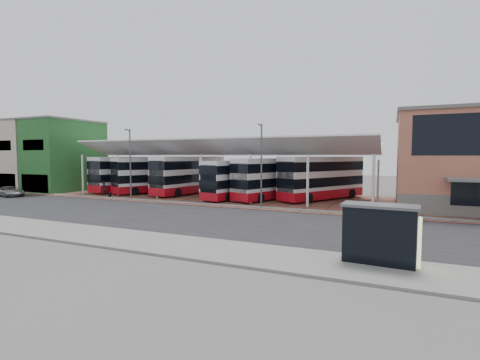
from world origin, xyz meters
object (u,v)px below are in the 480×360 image
(bus_2, at_px, (189,175))
(bus_shelter, at_px, (386,228))
(bus_1, at_px, (156,175))
(bus_0, at_px, (130,174))
(bus_5, at_px, (322,178))
(bus_4, at_px, (272,179))
(silver_car, at_px, (10,191))
(pedestrian, at_px, (104,189))
(bus_3, at_px, (236,179))

(bus_2, xyz_separation_m, bus_shelter, (24.42, -22.50, -0.68))
(bus_1, relative_size, bus_2, 0.95)
(bus_0, xyz_separation_m, bus_5, (27.19, 1.04, 0.03))
(bus_4, distance_m, bus_5, 5.72)
(bus_2, relative_size, silver_car, 2.75)
(bus_shelter, bearing_deg, pedestrian, 158.63)
(bus_5, xyz_separation_m, bus_shelter, (7.19, -23.38, -0.68))
(bus_1, xyz_separation_m, pedestrian, (-2.46, -6.85, -1.43))
(bus_shelter, bearing_deg, bus_0, 150.87)
(silver_car, bearing_deg, bus_5, -58.19)
(bus_2, height_order, bus_shelter, bus_2)
(bus_1, height_order, silver_car, bus_1)
(silver_car, bearing_deg, bus_2, -46.15)
(bus_5, bearing_deg, bus_2, -148.33)
(bus_1, relative_size, bus_shelter, 3.34)
(silver_car, height_order, bus_shelter, bus_shelter)
(bus_5, relative_size, bus_shelter, 3.39)
(silver_car, distance_m, pedestrian, 12.35)
(bus_0, height_order, bus_1, bus_0)
(bus_2, xyz_separation_m, bus_3, (7.57, -1.69, -0.23))
(bus_5, bearing_deg, pedestrian, -132.56)
(bus_0, height_order, pedestrian, bus_0)
(bus_shelter, bearing_deg, silver_car, 169.52)
(bus_0, bearing_deg, bus_2, 8.43)
(bus_1, distance_m, silver_car, 17.87)
(bus_1, bearing_deg, silver_car, -118.31)
(bus_4, relative_size, silver_car, 2.62)
(bus_1, distance_m, bus_shelter, 36.65)
(bus_1, distance_m, bus_4, 16.77)
(bus_0, distance_m, silver_car, 14.60)
(bus_3, xyz_separation_m, bus_4, (4.22, 0.83, 0.13))
(bus_3, bearing_deg, bus_2, 177.06)
(bus_2, bearing_deg, bus_0, -170.17)
(bus_3, distance_m, bus_5, 10.00)
(bus_5, bearing_deg, bus_0, -149.06)
(bus_0, distance_m, bus_4, 21.76)
(bus_4, height_order, bus_5, bus_5)
(bus_4, relative_size, pedestrian, 6.20)
(bus_1, height_order, bus_4, bus_1)
(bus_0, bearing_deg, bus_4, 5.65)
(bus_1, relative_size, bus_4, 1.00)
(bus_2, height_order, pedestrian, bus_2)
(bus_2, xyz_separation_m, silver_car, (-19.17, -11.33, -1.87))
(bus_0, distance_m, pedestrian, 7.86)
(pedestrian, bearing_deg, bus_4, -75.50)
(bus_4, bearing_deg, bus_3, -149.43)
(pedestrian, distance_m, bus_shelter, 35.24)
(bus_1, distance_m, pedestrian, 7.42)
(bus_3, relative_size, pedestrian, 5.90)
(bus_2, xyz_separation_m, pedestrian, (-7.44, -7.47, -1.51))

